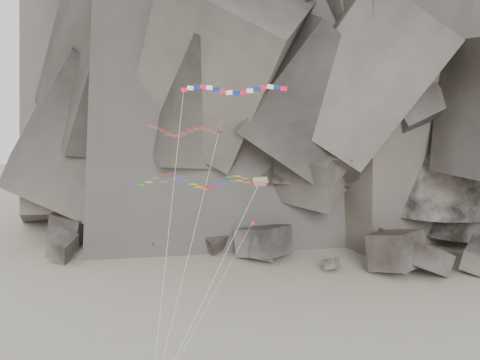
% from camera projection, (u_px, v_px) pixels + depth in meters
% --- Properties ---
extents(headland, '(110.00, 70.00, 84.00)m').
position_uv_depth(headland, '(294.00, 35.00, 119.21)').
color(headland, '#5A514A').
rests_on(headland, ground).
extents(boulder_field, '(82.75, 17.23, 8.42)m').
position_uv_depth(boulder_field, '(262.00, 247.00, 95.35)').
color(boulder_field, '#47423F').
rests_on(boulder_field, ground).
extents(delta_kite, '(9.52, 15.24, 26.10)m').
position_uv_depth(delta_kite, '(179.00, 130.00, 58.78)').
color(delta_kite, red).
rests_on(delta_kite, ground).
extents(banner_kite, '(10.86, 12.12, 29.83)m').
position_uv_depth(banner_kite, '(232.00, 91.00, 53.71)').
color(banner_kite, red).
rests_on(banner_kite, ground).
extents(parafoil_kite, '(15.94, 11.13, 20.64)m').
position_uv_depth(parafoil_kite, '(187.00, 181.00, 55.73)').
color(parafoil_kite, yellow).
rests_on(parafoil_kite, ground).
extents(pennant_kite, '(7.85, 10.81, 15.89)m').
position_uv_depth(pennant_kite, '(232.00, 260.00, 53.87)').
color(pennant_kite, red).
rests_on(pennant_kite, ground).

